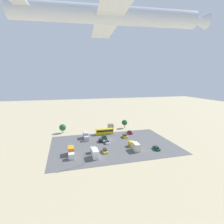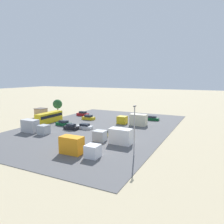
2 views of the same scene
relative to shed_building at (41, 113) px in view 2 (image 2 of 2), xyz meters
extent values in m
plane|color=tan|center=(5.59, 18.63, -1.62)|extent=(400.00, 400.00, 0.00)
cube|color=#565659|center=(5.59, 26.82, -1.58)|extent=(59.60, 39.80, 0.08)
cube|color=tan|center=(0.00, 0.00, -0.07)|extent=(3.20, 3.49, 3.10)
cube|color=#59514C|center=(0.00, 0.00, 1.54)|extent=(3.44, 3.73, 0.12)
cube|color=gold|center=(6.09, 9.35, 0.06)|extent=(10.07, 2.46, 3.19)
cube|color=black|center=(6.09, 9.35, 0.63)|extent=(9.67, 2.50, 0.89)
cube|color=#0C4723|center=(-11.77, 37.78, -1.12)|extent=(1.82, 4.44, 0.83)
cube|color=#1E232D|center=(-11.77, 37.78, -0.40)|extent=(1.53, 2.49, 0.61)
cube|color=silver|center=(8.14, 24.07, -1.13)|extent=(1.89, 4.53, 0.81)
cube|color=#1E232D|center=(8.14, 24.07, -0.43)|extent=(1.59, 2.54, 0.59)
cube|color=gold|center=(-3.25, 18.11, -1.08)|extent=(1.95, 4.29, 0.93)
cube|color=#1E232D|center=(-3.25, 18.11, -0.27)|extent=(1.64, 2.40, 0.68)
cube|color=black|center=(10.76, 21.34, -1.07)|extent=(1.70, 4.03, 0.93)
cube|color=#1E232D|center=(10.76, 21.34, -0.27)|extent=(1.43, 2.26, 0.68)
cube|color=maroon|center=(-8.52, 12.31, -1.06)|extent=(1.72, 4.58, 0.96)
cube|color=#1E232D|center=(-8.52, 12.31, -0.23)|extent=(1.44, 2.57, 0.70)
cube|color=#0C4723|center=(7.66, 16.29, -1.10)|extent=(1.86, 4.63, 0.87)
cube|color=#1E232D|center=(7.66, 16.29, -0.35)|extent=(1.56, 2.59, 0.64)
cube|color=gold|center=(11.63, 34.53, -1.12)|extent=(1.80, 4.79, 0.83)
cube|color=#1E232D|center=(11.63, 34.53, -0.40)|extent=(1.51, 2.68, 0.61)
cube|color=#ADB2B7|center=(16.60, 33.70, -0.35)|extent=(2.36, 2.72, 2.37)
cube|color=white|center=(16.60, 38.83, 0.15)|extent=(2.36, 4.83, 3.39)
cube|color=silver|center=(26.08, 37.58, -0.38)|extent=(2.38, 2.45, 2.31)
cube|color=orange|center=(26.08, 32.95, 0.11)|extent=(2.38, 4.35, 3.31)
cube|color=#ADB2B7|center=(17.64, 17.99, -0.39)|extent=(2.40, 2.46, 2.30)
cube|color=#B2B2B7|center=(17.64, 13.33, 0.10)|extent=(2.40, 4.38, 3.29)
cube|color=gold|center=(-2.40, 30.94, -0.37)|extent=(2.50, 2.79, 2.35)
cube|color=beige|center=(-2.40, 36.20, 0.14)|extent=(2.50, 4.95, 3.36)
cylinder|color=brown|center=(-9.61, -0.39, -0.48)|extent=(0.36, 0.36, 2.27)
sphere|color=#235128|center=(-9.61, -0.39, 2.03)|extent=(3.67, 3.67, 3.67)
cylinder|color=gray|center=(21.84, 43.90, 2.98)|extent=(0.20, 0.20, 9.04)
cube|color=#4C4C51|center=(21.84, 43.90, 7.68)|extent=(0.90, 0.28, 0.20)
camera|label=1|loc=(27.30, 105.30, 30.00)|focal=28.00mm
camera|label=2|loc=(58.30, 57.32, 12.92)|focal=35.00mm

